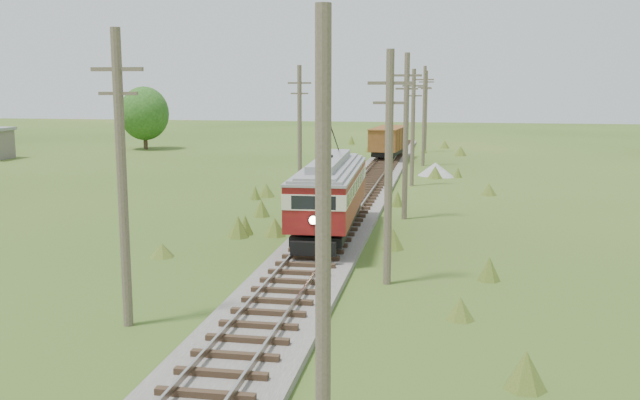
# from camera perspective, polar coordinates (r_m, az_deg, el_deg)

# --- Properties ---
(railbed_main) EXTENTS (3.60, 96.00, 0.57)m
(railbed_main) POSITION_cam_1_polar(r_m,az_deg,el_deg) (42.70, 2.69, -0.39)
(railbed_main) COLOR #605B54
(railbed_main) RESTS_ON ground
(streetcar) EXTENTS (3.06, 11.34, 5.14)m
(streetcar) POSITION_cam_1_polar(r_m,az_deg,el_deg) (33.65, 0.80, 0.87)
(streetcar) COLOR black
(streetcar) RESTS_ON ground
(gondola) EXTENTS (3.34, 8.22, 2.66)m
(gondola) POSITION_cam_1_polar(r_m,az_deg,el_deg) (68.90, 5.53, 4.81)
(gondola) COLOR black
(gondola) RESTS_ON ground
(gravel_pile) EXTENTS (2.92, 3.10, 1.06)m
(gravel_pile) POSITION_cam_1_polar(r_m,az_deg,el_deg) (58.21, 9.32, 2.41)
(gravel_pile) COLOR gray
(gravel_pile) RESTS_ON ground
(utility_pole_r_1) EXTENTS (0.30, 0.30, 8.80)m
(utility_pole_r_1) POSITION_cam_1_polar(r_m,az_deg,el_deg) (13.28, 0.25, -3.72)
(utility_pole_r_1) COLOR brown
(utility_pole_r_1) RESTS_ON ground
(utility_pole_r_2) EXTENTS (1.60, 0.30, 8.60)m
(utility_pole_r_2) POSITION_cam_1_polar(r_m,az_deg,el_deg) (26.00, 5.52, 2.72)
(utility_pole_r_2) COLOR brown
(utility_pole_r_2) RESTS_ON ground
(utility_pole_r_3) EXTENTS (1.60, 0.30, 9.00)m
(utility_pole_r_3) POSITION_cam_1_polar(r_m,az_deg,el_deg) (38.91, 6.88, 5.19)
(utility_pole_r_3) COLOR brown
(utility_pole_r_3) RESTS_ON ground
(utility_pole_r_4) EXTENTS (1.60, 0.30, 8.40)m
(utility_pole_r_4) POSITION_cam_1_polar(r_m,az_deg,el_deg) (51.90, 7.44, 5.87)
(utility_pole_r_4) COLOR brown
(utility_pole_r_4) RESTS_ON ground
(utility_pole_r_5) EXTENTS (1.60, 0.30, 8.90)m
(utility_pole_r_5) POSITION_cam_1_polar(r_m,az_deg,el_deg) (64.84, 8.32, 6.75)
(utility_pole_r_5) COLOR brown
(utility_pole_r_5) RESTS_ON ground
(utility_pole_r_6) EXTENTS (1.60, 0.30, 8.70)m
(utility_pole_r_6) POSITION_cam_1_polar(r_m,az_deg,el_deg) (77.84, 8.46, 7.09)
(utility_pole_r_6) COLOR brown
(utility_pole_r_6) RESTS_ON ground
(utility_pole_l_a) EXTENTS (1.60, 0.30, 9.00)m
(utility_pole_l_a) POSITION_cam_1_polar(r_m,az_deg,el_deg) (22.08, -15.57, 1.78)
(utility_pole_l_a) COLOR brown
(utility_pole_l_a) RESTS_ON ground
(utility_pole_l_b) EXTENTS (1.60, 0.30, 8.60)m
(utility_pole_l_b) POSITION_cam_1_polar(r_m,az_deg,el_deg) (48.84, -1.64, 5.85)
(utility_pole_l_b) COLOR brown
(utility_pole_l_b) RESTS_ON ground
(tree_mid_a) EXTENTS (5.46, 5.46, 7.03)m
(tree_mid_a) POSITION_cam_1_polar(r_m,az_deg,el_deg) (82.81, -13.87, 6.74)
(tree_mid_a) COLOR #38281C
(tree_mid_a) RESTS_ON ground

